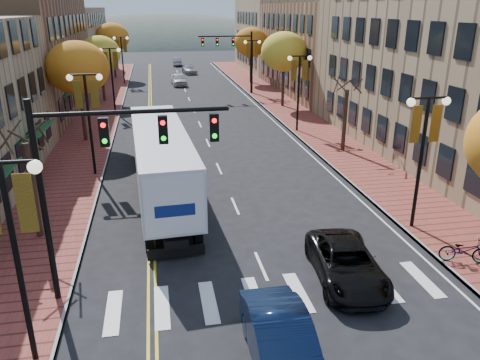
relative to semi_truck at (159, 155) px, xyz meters
name	(u,v)px	position (x,y,z in m)	size (l,w,h in m)	color
ground	(289,331)	(3.64, -12.28, -2.25)	(200.00, 200.00, 0.00)	black
sidewalk_left	(98,116)	(-5.36, 20.22, -2.17)	(4.00, 85.00, 0.15)	brown
sidewalk_right	(286,109)	(12.64, 20.22, -2.17)	(4.00, 85.00, 0.15)	brown
building_left_mid	(6,54)	(-13.36, 23.72, 3.25)	(12.00, 24.00, 11.00)	brown
building_left_far	(56,43)	(-13.36, 48.72, 2.50)	(12.00, 26.00, 9.50)	#9E8966
building_right_mid	(344,48)	(22.14, 29.72, 2.75)	(15.00, 24.00, 10.00)	brown
building_right_far	(292,34)	(22.14, 51.72, 3.25)	(15.00, 20.00, 11.00)	#9E8966
tree_left_a	(33,191)	(-5.36, -4.28, 0.00)	(0.28, 0.28, 4.20)	#382619
tree_left_b	(78,68)	(-5.36, 11.72, 3.20)	(4.48, 4.48, 7.21)	#382619
tree_left_c	(100,53)	(-5.36, 27.72, 2.81)	(4.16, 4.16, 6.69)	#382619
tree_left_d	(112,37)	(-5.36, 45.72, 3.35)	(4.61, 4.61, 7.42)	#382619
tree_right_b	(345,121)	(12.64, 5.72, 0.00)	(0.28, 0.28, 4.20)	#382619
tree_right_c	(284,52)	(12.64, 21.72, 3.20)	(4.48, 4.48, 7.21)	#382619
tree_right_d	(251,42)	(12.64, 37.72, 3.04)	(4.35, 4.35, 7.00)	#382619
lamp_left_a	(11,227)	(-3.86, -12.28, 2.05)	(1.96, 0.36, 6.05)	black
lamp_left_b	(88,105)	(-3.86, 3.72, 2.05)	(1.96, 0.36, 6.05)	black
lamp_left_c	(111,67)	(-3.86, 21.72, 2.05)	(1.96, 0.36, 6.05)	black
lamp_left_d	(122,51)	(-3.86, 39.72, 2.05)	(1.96, 0.36, 6.05)	black
lamp_right_a	(424,138)	(11.14, -6.28, 2.05)	(1.96, 0.36, 6.05)	black
lamp_right_b	(299,78)	(11.14, 11.72, 2.05)	(1.96, 0.36, 6.05)	black
lamp_right_c	(252,56)	(11.14, 29.72, 2.05)	(1.96, 0.36, 6.05)	black
traffic_mast_near	(102,162)	(-1.84, -9.29, 2.67)	(6.10, 0.35, 7.00)	black
traffic_mast_far	(235,51)	(9.12, 29.71, 2.67)	(6.10, 0.34, 7.00)	black
semi_truck	(159,155)	(0.00, 0.00, 0.00)	(3.33, 15.50, 3.85)	black
navy_sedan	(282,344)	(2.99, -13.71, -1.47)	(1.65, 4.72, 1.56)	#0D1A36
black_suv	(346,263)	(6.51, -9.76, -1.57)	(2.26, 4.91, 1.36)	black
car_far_white	(179,79)	(3.14, 37.82, -1.49)	(1.78, 4.43, 1.51)	beige
car_far_silver	(189,69)	(5.37, 48.90, -1.60)	(1.81, 4.46, 1.29)	#95959C
car_far_oncoming	(177,62)	(4.14, 59.52, -1.57)	(1.45, 4.15, 1.37)	#96959B
bicycle	(464,250)	(11.45, -9.60, -1.60)	(0.66, 1.89, 0.99)	gray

